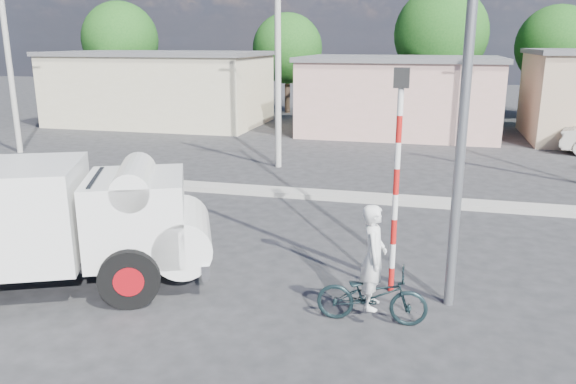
% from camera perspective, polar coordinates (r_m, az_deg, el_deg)
% --- Properties ---
extents(ground_plane, '(120.00, 120.00, 0.00)m').
position_cam_1_polar(ground_plane, '(10.86, -7.68, -11.41)').
color(ground_plane, '#252528').
rests_on(ground_plane, ground).
extents(median, '(40.00, 0.80, 0.16)m').
position_cam_1_polar(median, '(18.02, 1.79, -0.17)').
color(median, '#99968E').
rests_on(median, ground).
extents(truck, '(6.57, 4.56, 2.56)m').
position_cam_1_polar(truck, '(11.92, -23.26, -2.74)').
color(truck, black).
rests_on(truck, ground).
extents(bicycle, '(1.97, 0.77, 1.02)m').
position_cam_1_polar(bicycle, '(10.11, 8.51, -10.33)').
color(bicycle, black).
rests_on(bicycle, ground).
extents(cyclist, '(0.48, 0.70, 1.86)m').
position_cam_1_polar(cyclist, '(9.94, 8.60, -8.13)').
color(cyclist, white).
rests_on(cyclist, ground).
extents(traffic_pole, '(0.28, 0.18, 4.36)m').
position_cam_1_polar(traffic_pole, '(10.72, 11.03, 2.82)').
color(traffic_pole, red).
rests_on(traffic_pole, ground).
extents(streetlight, '(2.34, 0.22, 9.00)m').
position_cam_1_polar(streetlight, '(10.18, 17.08, 15.25)').
color(streetlight, slate).
rests_on(streetlight, ground).
extents(building_row, '(37.80, 7.30, 4.44)m').
position_cam_1_polar(building_row, '(31.21, 9.55, 9.94)').
color(building_row, beige).
rests_on(building_row, ground).
extents(tree_row, '(51.24, 7.43, 8.42)m').
position_cam_1_polar(tree_row, '(37.69, 20.64, 14.36)').
color(tree_row, '#38281E').
rests_on(tree_row, ground).
extents(utility_poles, '(35.40, 0.24, 8.00)m').
position_cam_1_polar(utility_poles, '(20.99, 13.27, 12.64)').
color(utility_poles, '#99968E').
rests_on(utility_poles, ground).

